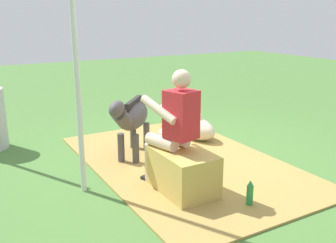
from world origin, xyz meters
TOP-DOWN VIEW (x-y plane):
  - ground_plane at (0.00, 0.00)m, footprint 24.00×24.00m
  - hay_patch at (-0.12, 0.14)m, footprint 3.56×2.27m
  - hay_bale at (-0.85, 0.61)m, footprint 0.76×0.51m
  - person_seated at (-0.68, 0.64)m, footprint 0.71×0.53m
  - pony_standing at (0.38, 0.65)m, footprint 1.11×1.01m
  - pony_lying at (0.80, -0.53)m, footprint 1.36×0.52m
  - soda_bottle at (-1.46, 0.19)m, footprint 0.07×0.07m
  - tent_pole_left at (-0.26, 1.55)m, footprint 0.06×0.06m

SIDE VIEW (x-z plane):
  - ground_plane at x=0.00m, z-range 0.00..0.00m
  - hay_patch at x=-0.12m, z-range 0.00..0.02m
  - soda_bottle at x=-1.46m, z-range 0.00..0.29m
  - pony_lying at x=0.80m, z-range -0.02..0.40m
  - hay_bale at x=-0.85m, z-range 0.00..0.48m
  - pony_standing at x=0.38m, z-range 0.10..1.04m
  - person_seated at x=-0.68m, z-range 0.07..1.43m
  - tent_pole_left at x=-0.26m, z-range 0.00..2.55m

